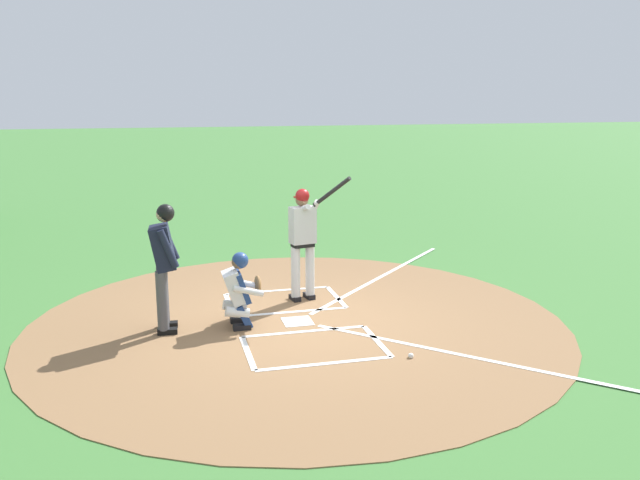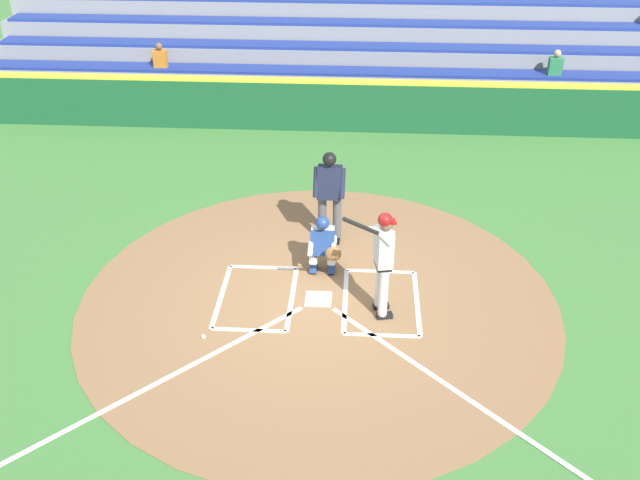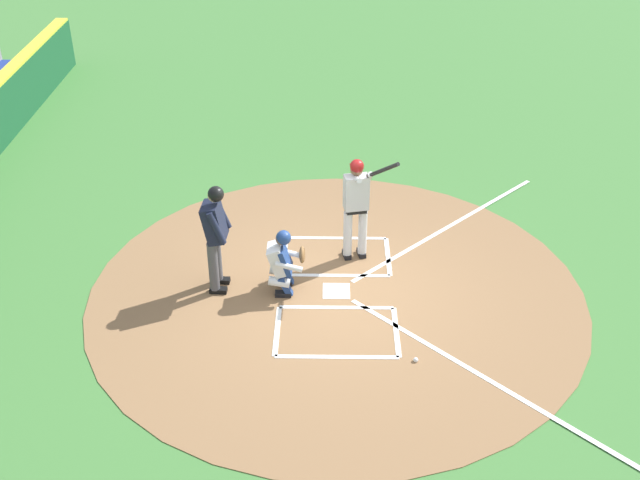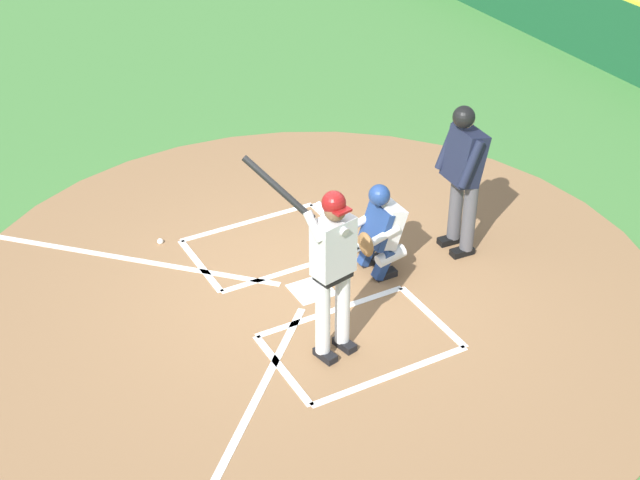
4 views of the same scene
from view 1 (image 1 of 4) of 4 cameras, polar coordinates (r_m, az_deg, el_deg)
The scene contains 7 objects.
ground_plane at distance 10.06m, azimuth -1.95°, elevation -7.08°, with size 120.00×120.00×0.00m, color #427A38.
dirt_circle at distance 10.06m, azimuth -1.95°, elevation -7.05°, with size 8.00×8.00×0.01m, color olive.
home_plate_and_chalk at distance 10.27m, azimuth 2.89°, elevation -6.59°, with size 7.93×4.91×0.01m.
batter at distance 10.79m, azimuth -1.43°, elevation 0.35°, with size 0.85×0.86×2.13m.
catcher at distance 9.77m, azimuth -6.92°, elevation -4.13°, with size 0.59×0.60×1.13m.
plate_umpire at distance 9.63m, azimuth -13.28°, elevation -1.62°, with size 0.60×0.43×1.86m.
baseball at distance 8.82m, azimuth 7.81°, elevation -9.84°, with size 0.07×0.07×0.07m, color white.
Camera 1 is at (9.27, -1.99, 3.37)m, focal length 37.24 mm.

